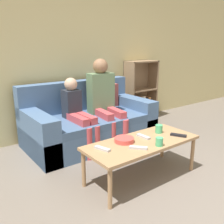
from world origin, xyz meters
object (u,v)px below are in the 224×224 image
at_px(bookshelf, 139,98).
at_px(coffee_table, 142,145).
at_px(tv_remote_2, 138,148).
at_px(couch, 89,123).
at_px(cup_far, 159,129).
at_px(tv_remote_0, 178,135).
at_px(person_child, 77,111).
at_px(tv_remote_3, 102,149).
at_px(person_adult, 103,95).
at_px(snack_bowl, 124,140).
at_px(tv_remote_1, 143,137).
at_px(cup_near, 159,142).

relative_size(bookshelf, coffee_table, 0.89).
bearing_deg(tv_remote_2, couch, 36.17).
distance_m(cup_far, tv_remote_0, 0.22).
bearing_deg(coffee_table, person_child, 98.21).
bearing_deg(cup_far, tv_remote_3, -179.82).
height_order(coffee_table, person_adult, person_adult).
bearing_deg(snack_bowl, tv_remote_1, -6.28).
bearing_deg(couch, snack_bowl, -103.54).
xyz_separation_m(tv_remote_1, tv_remote_2, (-0.24, -0.19, 0.00)).
xyz_separation_m(bookshelf, tv_remote_2, (-1.61, -1.72, 0.01)).
bearing_deg(person_child, tv_remote_3, -107.10).
bearing_deg(couch, person_child, -150.86).
height_order(bookshelf, cup_near, bookshelf).
distance_m(person_adult, tv_remote_0, 1.28).
distance_m(cup_near, tv_remote_0, 0.37).
distance_m(person_adult, snack_bowl, 1.15).
relative_size(bookshelf, cup_near, 12.74).
bearing_deg(tv_remote_3, cup_near, -42.94).
bearing_deg(coffee_table, person_adult, 74.81).
xyz_separation_m(coffee_table, tv_remote_3, (-0.45, 0.07, 0.05)).
distance_m(bookshelf, tv_remote_3, 2.44).
bearing_deg(tv_remote_2, coffee_table, -5.92).
bearing_deg(couch, cup_near, -92.34).
relative_size(person_adult, cup_far, 12.91).
distance_m(tv_remote_0, tv_remote_2, 0.57).
relative_size(cup_far, tv_remote_1, 0.53).
distance_m(tv_remote_1, tv_remote_3, 0.53).
height_order(tv_remote_1, tv_remote_2, same).
bearing_deg(snack_bowl, tv_remote_0, -21.37).
relative_size(bookshelf, cup_far, 11.85).
bearing_deg(person_adult, snack_bowl, -108.01).
bearing_deg(tv_remote_1, person_adult, 76.06).
height_order(cup_near, snack_bowl, cup_near).
relative_size(person_child, cup_far, 10.39).
height_order(coffee_table, cup_near, cup_near).
bearing_deg(tv_remote_1, tv_remote_3, 177.58).
bearing_deg(coffee_table, bookshelf, 47.93).
relative_size(tv_remote_1, tv_remote_3, 0.97).
height_order(bookshelf, tv_remote_0, bookshelf).
xyz_separation_m(tv_remote_0, snack_bowl, (-0.57, 0.22, 0.01)).
height_order(coffee_table, tv_remote_2, tv_remote_2).
xyz_separation_m(tv_remote_1, tv_remote_3, (-0.53, 0.00, 0.00)).
height_order(person_adult, cup_near, person_adult).
height_order(coffee_table, tv_remote_0, tv_remote_0).
xyz_separation_m(cup_far, snack_bowl, (-0.48, 0.02, -0.02)).
height_order(cup_far, tv_remote_1, cup_far).
xyz_separation_m(bookshelf, tv_remote_3, (-1.89, -1.53, 0.01)).
distance_m(cup_near, cup_far, 0.38).
bearing_deg(tv_remote_2, tv_remote_3, 104.36).
relative_size(person_child, tv_remote_0, 5.51).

